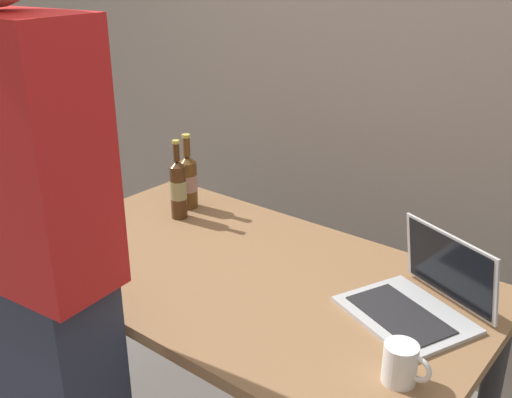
# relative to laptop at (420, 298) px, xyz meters

# --- Properties ---
(desk) EXTENTS (1.50, 0.85, 0.75)m
(desk) POSITION_rel_laptop_xyz_m (-0.53, -0.12, -0.14)
(desk) COLOR olive
(desk) RESTS_ON ground
(laptop) EXTENTS (0.41, 0.40, 0.22)m
(laptop) POSITION_rel_laptop_xyz_m (0.00, 0.00, 0.00)
(laptop) COLOR #B7BABC
(laptop) RESTS_ON desk
(beer_bottle_dark) EXTENTS (0.06, 0.06, 0.30)m
(beer_bottle_dark) POSITION_rel_laptop_xyz_m (-0.97, 0.04, 0.07)
(beer_bottle_dark) COLOR #472B14
(beer_bottle_dark) RESTS_ON desk
(beer_bottle_green) EXTENTS (0.07, 0.07, 0.29)m
(beer_bottle_green) POSITION_rel_laptop_xyz_m (-1.01, 0.13, 0.06)
(beer_bottle_green) COLOR brown
(beer_bottle_green) RESTS_ON desk
(person_figure) EXTENTS (0.44, 0.30, 1.78)m
(person_figure) POSITION_rel_laptop_xyz_m (-0.70, -0.70, 0.11)
(person_figure) COLOR #2D3347
(person_figure) RESTS_ON ground
(coffee_mug) EXTENTS (0.11, 0.08, 0.10)m
(coffee_mug) POSITION_rel_laptop_xyz_m (0.09, -0.30, 0.00)
(coffee_mug) COLOR white
(coffee_mug) RESTS_ON desk
(back_wall) EXTENTS (6.00, 0.10, 2.60)m
(back_wall) POSITION_rel_laptop_xyz_m (-0.53, 0.77, 0.51)
(back_wall) COLOR gray
(back_wall) RESTS_ON ground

